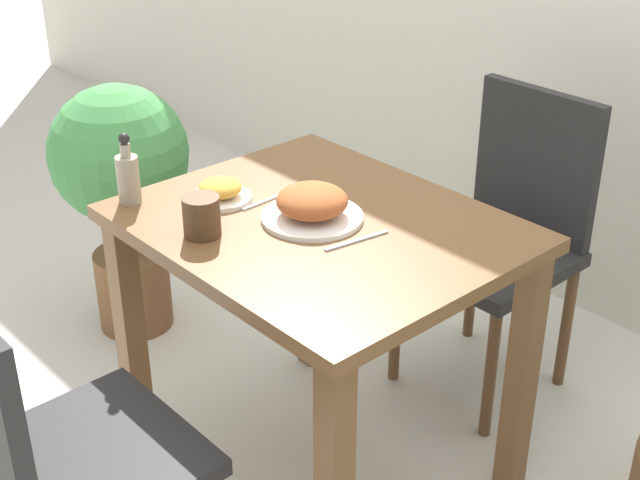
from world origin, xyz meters
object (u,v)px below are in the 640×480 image
(food_plate, at_px, (312,205))
(potted_plant_left, at_px, (121,177))
(chair_near, at_px, (46,452))
(sauce_bottle, at_px, (128,176))
(drink_cup, at_px, (202,216))
(side_plate, at_px, (220,191))
(chair_far, at_px, (506,227))

(food_plate, relative_size, potted_plant_left, 0.29)
(chair_near, relative_size, sauce_bottle, 5.00)
(food_plate, xyz_separation_m, drink_cup, (-0.11, -0.24, 0.01))
(drink_cup, distance_m, sauce_bottle, 0.26)
(side_plate, bearing_deg, food_plate, 22.98)
(chair_far, distance_m, sauce_bottle, 1.10)
(chair_near, distance_m, potted_plant_left, 1.25)
(chair_far, xyz_separation_m, side_plate, (-0.28, -0.81, 0.27))
(chair_near, relative_size, drink_cup, 9.50)
(chair_near, distance_m, side_plate, 0.75)
(drink_cup, relative_size, sauce_bottle, 0.53)
(drink_cup, bearing_deg, chair_near, -72.48)
(potted_plant_left, bearing_deg, side_plate, -9.47)
(sauce_bottle, bearing_deg, chair_far, 66.84)
(food_plate, distance_m, sauce_bottle, 0.45)
(chair_far, relative_size, drink_cup, 9.50)
(side_plate, relative_size, drink_cup, 1.60)
(food_plate, height_order, potted_plant_left, potted_plant_left)
(chair_far, bearing_deg, drink_cup, -99.28)
(chair_far, xyz_separation_m, drink_cup, (-0.15, -0.95, 0.29))
(drink_cup, xyz_separation_m, potted_plant_left, (-0.83, 0.26, -0.25))
(side_plate, height_order, sauce_bottle, sauce_bottle)
(chair_near, xyz_separation_m, side_plate, (-0.28, 0.64, 0.27))
(chair_near, xyz_separation_m, chair_far, (-0.00, 1.45, 0.00))
(side_plate, bearing_deg, potted_plant_left, 170.53)
(chair_far, relative_size, food_plate, 3.72)
(sauce_bottle, xyz_separation_m, potted_plant_left, (-0.57, 0.29, -0.27))
(food_plate, bearing_deg, side_plate, -157.02)
(drink_cup, height_order, potted_plant_left, potted_plant_left)
(chair_near, height_order, chair_far, same)
(chair_near, bearing_deg, food_plate, -85.94)
(drink_cup, distance_m, potted_plant_left, 0.90)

